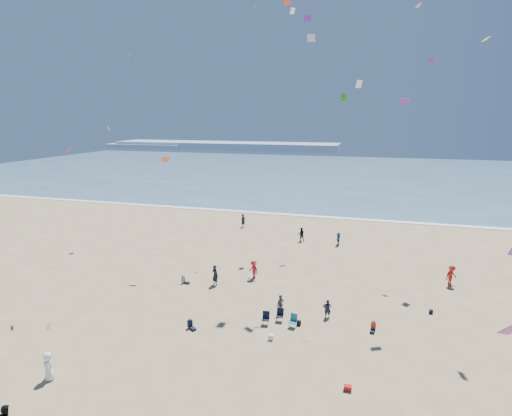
# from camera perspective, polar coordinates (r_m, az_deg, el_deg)

# --- Properties ---
(ocean) EXTENTS (220.00, 100.00, 0.06)m
(ocean) POSITION_cam_1_polar(r_m,az_deg,el_deg) (112.01, 11.35, 4.83)
(ocean) COLOR #476B84
(ocean) RESTS_ON ground
(surf_line) EXTENTS (220.00, 1.20, 0.08)m
(surf_line) POSITION_cam_1_polar(r_m,az_deg,el_deg) (63.10, 7.50, -1.14)
(surf_line) COLOR white
(surf_line) RESTS_ON ground
(headland_far) EXTENTS (110.00, 20.00, 3.20)m
(headland_far) POSITION_cam_1_polar(r_m,az_deg,el_deg) (198.42, -4.43, 8.89)
(headland_far) COLOR #7A8EA8
(headland_far) RESTS_ON ground
(headland_near) EXTENTS (40.00, 14.00, 2.00)m
(headland_near) POSITION_cam_1_polar(r_m,az_deg,el_deg) (211.32, -15.25, 8.56)
(headland_near) COLOR #7A8EA8
(headland_near) RESTS_ON ground
(standing_flyers) EXTENTS (27.65, 45.20, 1.93)m
(standing_flyers) POSITION_cam_1_polar(r_m,az_deg,el_deg) (34.03, 6.02, -12.09)
(standing_flyers) COLOR black
(standing_flyers) RESTS_ON ground
(seated_group) EXTENTS (17.87, 19.68, 0.84)m
(seated_group) POSITION_cam_1_polar(r_m,az_deg,el_deg) (27.97, -2.11, -18.99)
(seated_group) COLOR white
(seated_group) RESTS_ON ground
(chair_cluster) EXTENTS (2.68, 1.44, 1.00)m
(chair_cluster) POSITION_cam_1_polar(r_m,az_deg,el_deg) (30.95, 3.35, -15.47)
(chair_cluster) COLOR black
(chair_cluster) RESTS_ON ground
(white_tote) EXTENTS (0.35, 0.20, 0.40)m
(white_tote) POSITION_cam_1_polar(r_m,az_deg,el_deg) (29.23, 2.13, -17.97)
(white_tote) COLOR white
(white_tote) RESTS_ON ground
(black_backpack) EXTENTS (0.30, 0.22, 0.38)m
(black_backpack) POSITION_cam_1_polar(r_m,az_deg,el_deg) (31.13, 6.14, -16.00)
(black_backpack) COLOR black
(black_backpack) RESTS_ON ground
(cooler) EXTENTS (0.45, 0.30, 0.30)m
(cooler) POSITION_cam_1_polar(r_m,az_deg,el_deg) (25.41, 12.97, -23.77)
(cooler) COLOR #AA1918
(cooler) RESTS_ON ground
(navy_bag) EXTENTS (0.28, 0.18, 0.34)m
(navy_bag) POSITION_cam_1_polar(r_m,az_deg,el_deg) (35.38, 23.72, -13.40)
(navy_bag) COLOR black
(navy_bag) RESTS_ON ground
(kites_aloft) EXTENTS (41.99, 39.76, 29.83)m
(kites_aloft) POSITION_cam_1_polar(r_m,az_deg,el_deg) (28.21, 15.09, 10.21)
(kites_aloft) COLOR #4A1A92
(kites_aloft) RESTS_ON ground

